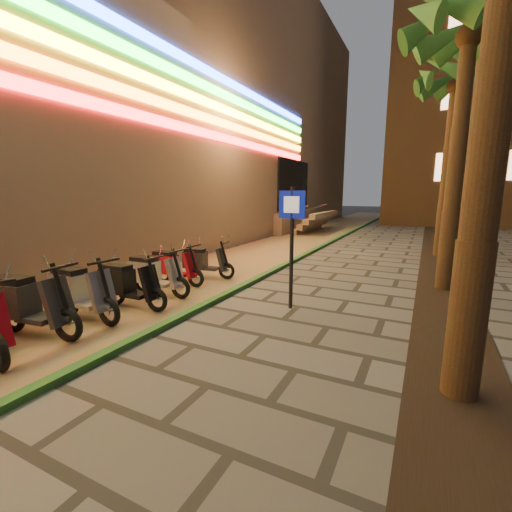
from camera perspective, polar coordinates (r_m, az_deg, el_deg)
The scene contains 14 objects.
ground at distance 4.55m, azimuth -23.99°, elevation -21.57°, with size 120.00×120.00×0.00m, color #474442.
parking_strip at distance 13.81m, azimuth 1.76°, elevation 0.75°, with size 3.40×60.00×0.01m, color #8C7251.
green_curb at distance 13.19m, azimuth 8.48°, elevation 0.38°, with size 0.18×60.00×0.10m, color #245C22.
planting_strip at distance 7.74m, azimuth 29.23°, elevation -8.46°, with size 1.20×40.00×0.02m, color black.
mall_building at distance 22.90m, azimuth -31.47°, elevation 22.02°, with size 24.23×44.00×15.00m.
palm_c at distance 9.96m, azimuth 32.07°, elevation 28.88°, with size 2.97×3.02×6.91m.
palm_d at distance 14.81m, azimuth 30.30°, elevation 23.23°, with size 2.97×3.02×7.16m.
pedestrian_sign at distance 6.83m, azimuth 5.97°, elevation 4.13°, with size 0.54×0.10×2.46m.
scooter_6 at distance 6.83m, azimuth -34.02°, elevation -6.53°, with size 1.82×0.74×1.28m.
scooter_7 at distance 7.25m, azimuth -27.40°, elevation -5.17°, with size 1.75×0.61×1.23m.
scooter_8 at distance 7.56m, azimuth -20.79°, elevation -4.35°, with size 1.62×0.57×1.15m.
scooter_9 at distance 8.27m, azimuth -16.81°, elevation -2.87°, with size 1.62×0.57×1.14m.
scooter_10 at distance 9.12m, azimuth -13.81°, elevation -1.63°, with size 1.55×0.54×1.10m.
scooter_11 at distance 9.65m, azimuth -8.89°, elevation -0.89°, with size 1.51×0.65×1.06m.
Camera 1 is at (3.10, -2.36, 2.35)m, focal length 24.00 mm.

